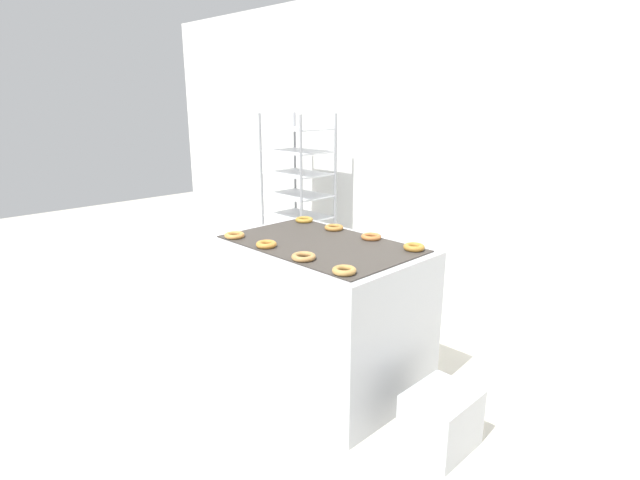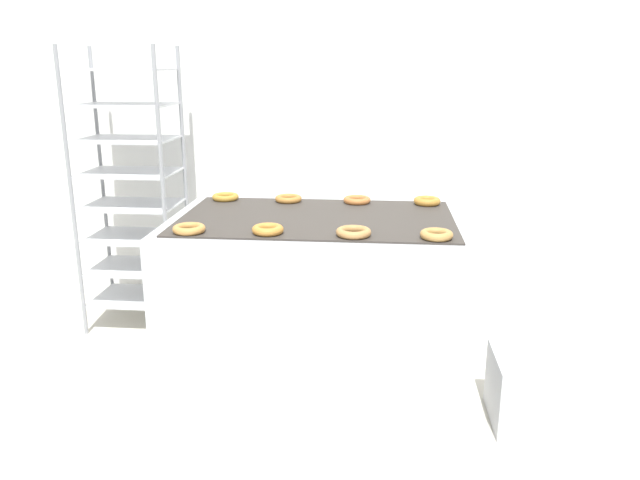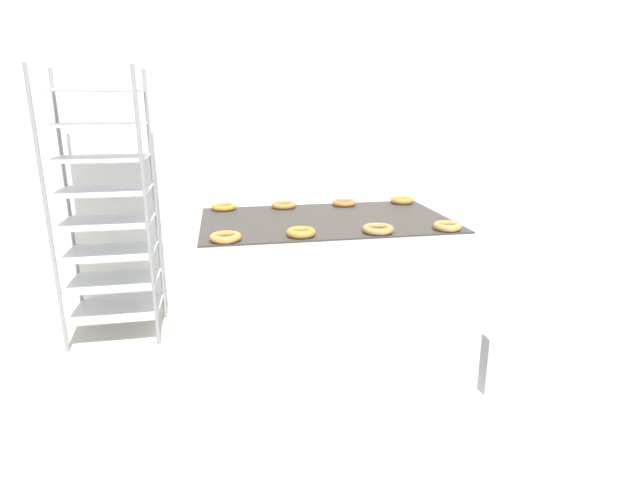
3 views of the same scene
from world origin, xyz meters
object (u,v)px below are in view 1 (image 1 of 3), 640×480
glaze_bin (441,420)px  donut_near_left (234,235)px  donut_near_midright (304,257)px  donut_near_midleft (266,244)px  donut_far_right (414,247)px  donut_far_left (304,220)px  donut_far_midleft (334,228)px  donut_near_right (344,270)px  fryer_machine (320,312)px  donut_far_midright (371,237)px  baking_rack_cart (298,206)px

glaze_bin → donut_near_left: (-1.49, -0.28, 0.82)m
donut_near_midright → donut_near_left: bearing=-179.2°
donut_near_left → donut_near_midright: same height
donut_near_midleft → donut_far_right: 0.92m
donut_far_left → donut_far_right: 1.02m
donut_near_left → donut_far_midleft: 0.71m
donut_far_left → donut_far_right: donut_far_right is taller
donut_near_midright → donut_near_midleft: bearing=179.4°
donut_near_right → donut_far_right: donut_far_right is taller
fryer_machine → donut_near_left: 0.77m
donut_near_midright → donut_far_left: bearing=137.1°
donut_near_midleft → donut_near_midright: bearing=-0.6°
donut_far_midright → donut_far_midleft: bearing=-180.0°
fryer_machine → donut_far_left: bearing=147.2°
donut_near_left → donut_far_midleft: same height
glaze_bin → baking_rack_cart: bearing=156.4°
baking_rack_cart → glaze_bin: baking_rack_cart is taller
fryer_machine → donut_near_midright: size_ratio=9.35×
donut_near_left → donut_far_midright: size_ratio=1.00×
donut_near_midleft → donut_near_midright: (0.35, -0.00, -0.00)m
fryer_machine → baking_rack_cart: size_ratio=0.77×
donut_near_midright → donut_far_midright: 0.62m
glaze_bin → donut_far_right: (-0.47, 0.35, 0.82)m
donut_near_right → donut_near_midleft: bearing=178.9°
donut_near_midleft → donut_near_right: bearing=-1.1°
baking_rack_cart → donut_near_left: bearing=-59.1°
donut_near_right → donut_far_midright: (-0.34, 0.63, -0.00)m
baking_rack_cart → donut_far_midleft: (1.08, -0.63, 0.10)m
donut_near_left → donut_far_left: 0.64m
baking_rack_cart → donut_near_left: baking_rack_cart is taller
baking_rack_cart → donut_far_left: bearing=-39.4°
donut_far_midright → donut_near_midleft: bearing=-119.1°
donut_near_right → donut_far_left: 1.20m
donut_near_midleft → donut_far_midright: (0.34, 0.62, -0.00)m
donut_far_left → donut_far_midleft: (0.33, -0.01, 0.00)m
donut_near_midleft → donut_near_left: bearing=-177.7°
donut_near_midright → donut_far_midleft: size_ratio=1.06×
donut_far_midleft → glaze_bin: bearing=-16.8°
donut_far_midright → baking_rack_cart: bearing=156.2°
baking_rack_cart → donut_near_midleft: baking_rack_cart is taller
baking_rack_cart → donut_far_midright: baking_rack_cart is taller
donut_near_left → donut_far_left: donut_near_left is taller
donut_far_left → donut_near_left: bearing=-89.8°
donut_near_right → donut_far_midleft: 0.93m
fryer_machine → baking_rack_cart: bearing=143.1°
baking_rack_cart → donut_far_midleft: baking_rack_cart is taller
donut_far_midright → donut_far_right: bearing=-0.5°
donut_far_right → donut_near_midright: bearing=-118.7°
fryer_machine → donut_far_midleft: (-0.18, 0.31, 0.50)m
glaze_bin → donut_near_midright: (-0.81, -0.27, 0.82)m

